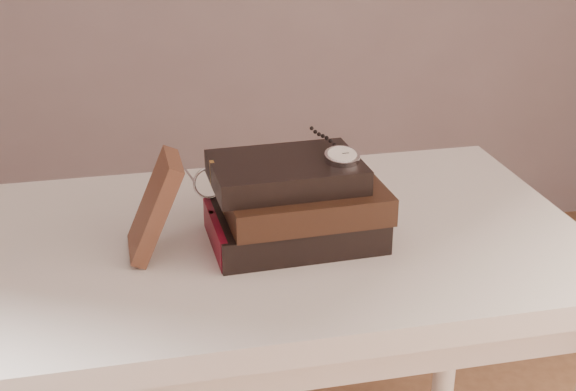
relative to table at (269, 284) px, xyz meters
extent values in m
cube|color=silver|center=(0.00, 0.00, 0.07)|extent=(1.00, 0.60, 0.04)
cube|color=white|center=(0.00, 0.00, 0.01)|extent=(0.88, 0.49, 0.08)
cylinder|color=white|center=(-0.45, 0.25, -0.30)|extent=(0.05, 0.05, 0.71)
cylinder|color=white|center=(0.45, 0.25, -0.30)|extent=(0.05, 0.05, 0.71)
cube|color=black|center=(0.04, -0.03, 0.12)|extent=(0.26, 0.19, 0.05)
cube|color=beige|center=(0.04, -0.03, 0.12)|extent=(0.25, 0.17, 0.04)
cube|color=gold|center=(-0.09, -0.01, 0.12)|extent=(0.01, 0.01, 0.05)
cube|color=maroon|center=(-0.09, -0.03, 0.12)|extent=(0.02, 0.16, 0.05)
cube|color=black|center=(0.05, -0.04, 0.16)|extent=(0.25, 0.17, 0.04)
cube|color=beige|center=(0.05, -0.03, 0.16)|extent=(0.24, 0.16, 0.03)
cube|color=gold|center=(-0.07, -0.01, 0.16)|extent=(0.01, 0.01, 0.04)
cube|color=black|center=(0.02, -0.02, 0.20)|extent=(0.23, 0.16, 0.04)
cube|color=beige|center=(0.03, -0.02, 0.20)|extent=(0.22, 0.15, 0.03)
cube|color=gold|center=(-0.09, 0.00, 0.20)|extent=(0.01, 0.01, 0.04)
cube|color=#412319|center=(-0.18, -0.03, 0.17)|extent=(0.09, 0.10, 0.15)
cylinder|color=silver|center=(0.11, -0.04, 0.23)|extent=(0.06, 0.06, 0.02)
cylinder|color=white|center=(0.11, -0.04, 0.23)|extent=(0.05, 0.05, 0.01)
torus|color=silver|center=(0.11, -0.04, 0.23)|extent=(0.05, 0.05, 0.01)
cylinder|color=silver|center=(0.10, -0.01, 0.23)|extent=(0.01, 0.01, 0.01)
cube|color=black|center=(0.11, -0.03, 0.23)|extent=(0.00, 0.01, 0.00)
cube|color=black|center=(0.11, -0.04, 0.23)|extent=(0.01, 0.00, 0.00)
sphere|color=black|center=(0.10, 0.00, 0.23)|extent=(0.01, 0.01, 0.01)
sphere|color=black|center=(0.10, 0.01, 0.24)|extent=(0.01, 0.01, 0.01)
sphere|color=black|center=(0.10, 0.03, 0.24)|extent=(0.01, 0.01, 0.01)
sphere|color=black|center=(0.10, 0.04, 0.23)|extent=(0.01, 0.01, 0.01)
sphere|color=black|center=(0.09, 0.06, 0.23)|extent=(0.01, 0.01, 0.01)
sphere|color=black|center=(0.09, 0.07, 0.23)|extent=(0.01, 0.01, 0.01)
sphere|color=black|center=(0.09, 0.08, 0.23)|extent=(0.01, 0.01, 0.01)
torus|color=silver|center=(-0.09, 0.05, 0.17)|extent=(0.05, 0.02, 0.05)
torus|color=silver|center=(-0.03, 0.05, 0.17)|extent=(0.05, 0.02, 0.05)
cylinder|color=silver|center=(-0.06, 0.05, 0.17)|extent=(0.02, 0.00, 0.00)
cylinder|color=silver|center=(-0.11, 0.11, 0.16)|extent=(0.01, 0.12, 0.03)
cylinder|color=silver|center=(-0.01, 0.11, 0.16)|extent=(0.01, 0.12, 0.03)
camera|label=1|loc=(-0.20, -1.08, 0.64)|focal=48.15mm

